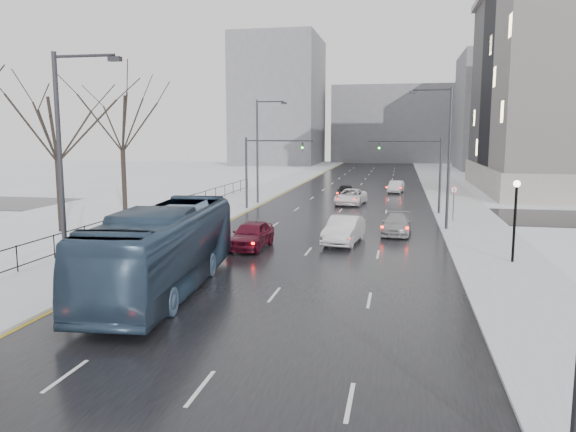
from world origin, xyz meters
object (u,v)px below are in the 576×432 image
Objects in this scene: sedan_center_near at (251,235)px; sedan_right_distant at (396,187)px; tree_park_d at (62,233)px; mast_signal_left at (258,164)px; lamppost_r_mid at (515,209)px; streetlight_l_near at (65,163)px; bus at (164,249)px; sedan_center_far at (345,191)px; streetlight_l_far at (260,146)px; streetlight_r_mid at (446,151)px; tree_park_e at (125,213)px; mast_signal_right at (427,166)px; sedan_right_near at (344,230)px; no_uturn_sign at (454,193)px; sedan_right_cross at (351,197)px; sedan_right_far at (397,224)px.

sedan_center_near reaches higher than sedan_right_distant.
tree_park_d is 1.92× the size of mast_signal_left.
lamppost_r_mid is 36.19m from sedan_right_distant.
streetlight_l_near is 0.76× the size of bus.
mast_signal_left reaches higher than bus.
sedan_center_near is 27.36m from sedan_center_far.
lamppost_r_mid is at bearing -72.96° from sedan_center_far.
streetlight_l_far is at bearing 90.00° from streetlight_l_near.
mast_signal_left is at bearing 152.69° from streetlight_r_mid.
tree_park_d is 0.93× the size of tree_park_e.
lamppost_r_mid is 0.66× the size of mast_signal_right.
mast_signal_left is at bearing -116.62° from sedan_right_distant.
bus is at bearing -84.55° from mast_signal_left.
streetlight_r_mid is 22.67m from bus.
streetlight_r_mid is 21.02m from sedan_center_far.
streetlight_l_near is 1.54× the size of mast_signal_left.
tree_park_d is at bearing -87.71° from tree_park_e.
tree_park_e is at bearing 160.38° from sedan_right_near.
no_uturn_sign is 0.63× the size of sedan_center_far.
tree_park_e is (-0.40, 10.00, 0.00)m from tree_park_d.
streetlight_l_far reaches higher than no_uturn_sign.
streetlight_l_far is 21.15m from sedan_right_near.
mast_signal_left reaches higher than sedan_right_cross.
streetlight_l_far reaches higher than sedan_center_far.
sedan_center_near is at bearing -135.07° from no_uturn_sign.
bus is 2.58× the size of sedan_right_near.
tree_park_e is at bearing 112.69° from streetlight_l_near.
sedan_center_far is (7.67, 38.52, -4.84)m from streetlight_l_near.
sedan_right_distant is (22.47, 31.57, 0.72)m from tree_park_d.
sedan_right_near is 1.09× the size of sedan_right_far.
no_uturn_sign is (17.37, 24.00, -3.32)m from streetlight_l_near.
streetlight_l_near reaches higher than sedan_right_far.
sedan_center_far is at bearing -118.59° from sedan_right_distant.
sedan_center_near is (-11.67, -8.67, -4.77)m from streetlight_r_mid.
tree_park_d is 2.45× the size of sedan_right_near.
tree_park_d is at bearing 172.09° from lamppost_r_mid.
sedan_center_near is at bearing -10.57° from tree_park_d.
sedan_right_far is at bearing 40.06° from sedan_center_near.
streetlight_l_far is at bearing 91.27° from bus.
lamppost_r_mid is at bearing -74.18° from streetlight_r_mid.
bus is 2.82× the size of sedan_right_far.
sedan_right_cross is 1.15× the size of sedan_right_far.
bus is at bearing -114.89° from mast_signal_right.
mast_signal_right is 1.22× the size of sedan_right_cross.
sedan_right_near is at bearing -136.53° from streetlight_r_mid.
mast_signal_left is (0.84, 28.00, -1.51)m from streetlight_l_near.
tree_park_e is 2.08× the size of mast_signal_left.
lamppost_r_mid is 25.71m from mast_signal_left.
no_uturn_sign is 12.93m from sedan_right_cross.
sedan_center_far is 8.74m from sedan_right_distant.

